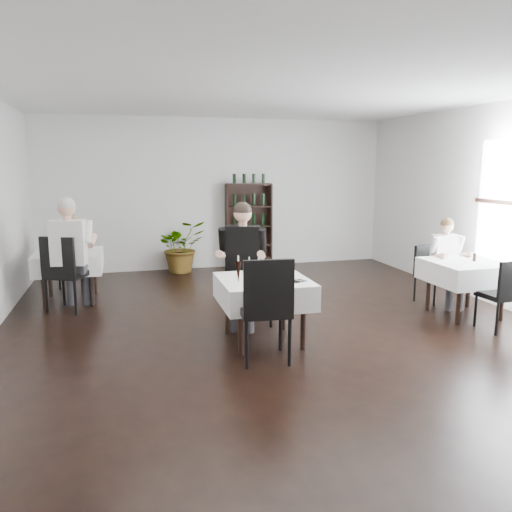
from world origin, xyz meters
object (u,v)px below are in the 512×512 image
(potted_tree, at_px, (181,246))
(diner_main, at_px, (242,255))
(wine_shelf, at_px, (249,226))
(main_table, at_px, (264,291))

(potted_tree, bearing_deg, diner_main, -83.51)
(wine_shelf, bearing_deg, potted_tree, -175.30)
(potted_tree, bearing_deg, wine_shelf, 4.70)
(main_table, relative_size, diner_main, 0.64)
(diner_main, bearing_deg, potted_tree, 96.49)
(wine_shelf, xyz_separation_m, diner_main, (-0.99, -3.62, 0.09))
(main_table, xyz_separation_m, diner_main, (-0.09, 0.70, 0.32))
(wine_shelf, relative_size, potted_tree, 1.71)
(wine_shelf, xyz_separation_m, potted_tree, (-1.39, -0.11, -0.34))
(potted_tree, distance_m, diner_main, 3.55)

